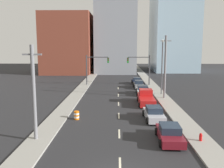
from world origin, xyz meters
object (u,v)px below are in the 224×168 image
object	(u,v)px
traffic_signal_left	(93,66)
sedan_silver	(154,114)
traffic_barrel	(77,115)
utility_pole_right_mid	(165,67)
utility_pole_left_near	(34,93)
street_lamp	(162,64)
sedan_gray	(139,84)
pickup_truck_red	(146,98)
sedan_navy	(137,81)
sedan_white	(143,90)
traffic_signal_right	(143,66)
sedan_maroon	(170,134)
fire_hydrant	(201,138)

from	to	relation	value
traffic_signal_left	sedan_silver	bearing A→B (deg)	-69.58
traffic_barrel	utility_pole_right_mid	bearing A→B (deg)	43.63
utility_pole_left_near	sedan_silver	xyz separation A→B (m)	(11.06, 6.33, -3.53)
street_lamp	sedan_gray	size ratio (longest dim) A/B	2.00
pickup_truck_red	utility_pole_left_near	bearing A→B (deg)	-127.27
traffic_barrel	sedan_navy	bearing A→B (deg)	71.71
traffic_barrel	sedan_gray	bearing A→B (deg)	67.79
traffic_signal_left	sedan_white	size ratio (longest dim) A/B	1.40
traffic_signal_right	sedan_maroon	distance (m)	30.54
traffic_signal_left	traffic_signal_right	size ratio (longest dim) A/B	1.00
utility_pole_left_near	traffic_barrel	xyz separation A→B (m)	(2.51, 6.27, -3.74)
traffic_signal_left	pickup_truck_red	world-z (taller)	traffic_signal_left
utility_pole_left_near	sedan_navy	bearing A→B (deg)	71.02
traffic_barrel	sedan_maroon	xyz separation A→B (m)	(9.00, -6.17, 0.19)
sedan_gray	fire_hydrant	bearing A→B (deg)	-84.36
traffic_signal_left	traffic_barrel	size ratio (longest dim) A/B	6.54
traffic_signal_left	street_lamp	distance (m)	15.88
street_lamp	sedan_navy	size ratio (longest dim) A/B	2.12
traffic_barrel	sedan_white	xyz separation A→B (m)	(8.79, 14.85, 0.21)
street_lamp	pickup_truck_red	bearing A→B (deg)	-116.96
fire_hydrant	sedan_navy	size ratio (longest dim) A/B	0.20
sedan_silver	sedan_white	bearing A→B (deg)	87.17
traffic_signal_left	sedan_white	bearing A→B (deg)	-45.32
traffic_signal_left	street_lamp	world-z (taller)	street_lamp
traffic_signal_left	utility_pole_right_mid	world-z (taller)	utility_pole_right_mid
traffic_barrel	sedan_silver	distance (m)	8.55
sedan_maroon	utility_pole_right_mid	bearing A→B (deg)	83.20
utility_pole_left_near	pickup_truck_red	size ratio (longest dim) A/B	1.37
traffic_signal_right	sedan_silver	bearing A→B (deg)	-92.80
street_lamp	sedan_navy	distance (m)	13.44
sedan_maroon	utility_pole_left_near	bearing A→B (deg)	-177.27
street_lamp	sedan_white	world-z (taller)	street_lamp
fire_hydrant	sedan_white	world-z (taller)	sedan_white
sedan_white	street_lamp	bearing A→B (deg)	-11.56
traffic_signal_right	traffic_barrel	bearing A→B (deg)	-111.93
sedan_white	sedan_navy	distance (m)	11.53
traffic_signal_right	street_lamp	distance (m)	10.32
utility_pole_right_mid	street_lamp	world-z (taller)	utility_pole_right_mid
traffic_signal_right	fire_hydrant	xyz separation A→B (m)	(1.81, -30.64, -3.64)
fire_hydrant	sedan_silver	bearing A→B (deg)	114.64
sedan_silver	traffic_signal_left	bearing A→B (deg)	108.53
utility_pole_right_mid	fire_hydrant	xyz separation A→B (m)	(-0.23, -17.69, -4.52)
traffic_signal_left	fire_hydrant	world-z (taller)	traffic_signal_left
utility_pole_left_near	fire_hydrant	bearing A→B (deg)	-0.82
sedan_gray	sedan_navy	size ratio (longest dim) A/B	1.06
utility_pole_right_mid	sedan_maroon	world-z (taller)	utility_pole_right_mid
traffic_signal_right	utility_pole_left_near	size ratio (longest dim) A/B	0.76
traffic_signal_right	sedan_white	bearing A→B (deg)	-95.75
traffic_signal_left	fire_hydrant	bearing A→B (deg)	-68.66
traffic_signal_right	sedan_white	world-z (taller)	traffic_signal_right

